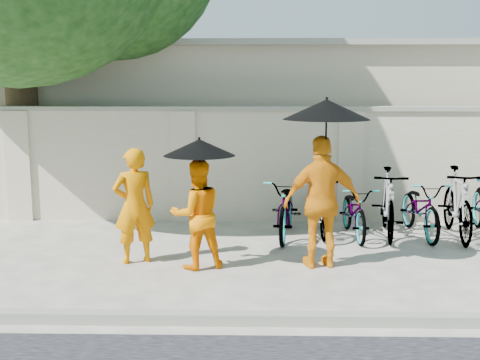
{
  "coord_description": "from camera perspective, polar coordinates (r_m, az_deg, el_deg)",
  "views": [
    {
      "loc": [
        0.26,
        -7.66,
        2.49
      ],
      "look_at": [
        0.07,
        0.95,
        1.1
      ],
      "focal_mm": 45.0,
      "sensor_mm": 36.0,
      "label": 1
    }
  ],
  "objects": [
    {
      "name": "monk_right",
      "position": [
        8.2,
        7.8,
        -2.08
      ],
      "size": [
        1.12,
        0.62,
        1.8
      ],
      "primitive_type": "imported",
      "rotation": [
        0.0,
        0.0,
        3.31
      ],
      "color": "orange",
      "rests_on": "ground"
    },
    {
      "name": "monk_left",
      "position": [
        8.48,
        -9.99,
        -2.41
      ],
      "size": [
        0.7,
        0.59,
        1.62
      ],
      "primitive_type": "imported",
      "rotation": [
        0.0,
        0.0,
        3.56
      ],
      "color": "orange",
      "rests_on": "ground"
    },
    {
      "name": "building_behind",
      "position": [
        14.8,
        8.06,
        5.64
      ],
      "size": [
        14.0,
        6.0,
        3.2
      ],
      "primitive_type": "cube",
      "color": "#B3A994",
      "rests_on": "ground"
    },
    {
      "name": "bike_1",
      "position": [
        10.04,
        7.56,
        -2.29
      ],
      "size": [
        0.51,
        1.7,
        1.02
      ],
      "primitive_type": "imported",
      "rotation": [
        0.0,
        0.0,
        0.02
      ],
      "color": "gray",
      "rests_on": "ground"
    },
    {
      "name": "parasol_center",
      "position": [
        7.9,
        -3.88,
        3.1
      ],
      "size": [
        0.95,
        0.95,
        0.93
      ],
      "color": "black",
      "rests_on": "ground"
    },
    {
      "name": "kerb",
      "position": [
        6.45,
        -1.14,
        -13.0
      ],
      "size": [
        40.0,
        0.16,
        0.12
      ],
      "primitive_type": "cube",
      "color": "gray",
      "rests_on": "ground"
    },
    {
      "name": "bike_2",
      "position": [
        9.96,
        10.81,
        -2.92
      ],
      "size": [
        0.65,
        1.67,
        0.86
      ],
      "primitive_type": "imported",
      "rotation": [
        0.0,
        0.0,
        0.04
      ],
      "color": "gray",
      "rests_on": "ground"
    },
    {
      "name": "monk_center",
      "position": [
        8.13,
        -4.11,
        -3.27
      ],
      "size": [
        0.87,
        0.77,
        1.48
      ],
      "primitive_type": "imported",
      "rotation": [
        0.0,
        0.0,
        3.49
      ],
      "color": "#FF8100",
      "rests_on": "ground"
    },
    {
      "name": "compound_wall",
      "position": [
        10.99,
        5.13,
        1.34
      ],
      "size": [
        20.0,
        0.3,
        2.0
      ],
      "primitive_type": "cube",
      "color": "beige",
      "rests_on": "ground"
    },
    {
      "name": "bike_4",
      "position": [
        10.29,
        16.78,
        -2.55
      ],
      "size": [
        0.73,
        1.82,
        0.94
      ],
      "primitive_type": "imported",
      "rotation": [
        0.0,
        0.0,
        0.06
      ],
      "color": "gray",
      "rests_on": "ground"
    },
    {
      "name": "bike_3",
      "position": [
        10.09,
        13.86,
        -2.15
      ],
      "size": [
        0.78,
        1.91,
        1.12
      ],
      "primitive_type": "imported",
      "rotation": [
        0.0,
        0.0,
        -0.14
      ],
      "color": "gray",
      "rests_on": "ground"
    },
    {
      "name": "parasol_right",
      "position": [
        7.98,
        8.21,
        6.64
      ],
      "size": [
        1.15,
        1.15,
        1.26
      ],
      "color": "black",
      "rests_on": "ground"
    },
    {
      "name": "bike_0",
      "position": [
        9.82,
        4.49,
        -2.58
      ],
      "size": [
        0.91,
        1.96,
        0.99
      ],
      "primitive_type": "imported",
      "rotation": [
        0.0,
        0.0,
        -0.13
      ],
      "color": "gray",
      "rests_on": "ground"
    },
    {
      "name": "bike_5",
      "position": [
        10.31,
        19.93,
        -2.1
      ],
      "size": [
        0.73,
        1.95,
        1.15
      ],
      "primitive_type": "imported",
      "rotation": [
        0.0,
        0.0,
        -0.1
      ],
      "color": "gray",
      "rests_on": "ground"
    },
    {
      "name": "ground",
      "position": [
        8.06,
        -0.63,
        -8.83
      ],
      "size": [
        80.0,
        80.0,
        0.0
      ],
      "primitive_type": "plane",
      "color": "beige"
    }
  ]
}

